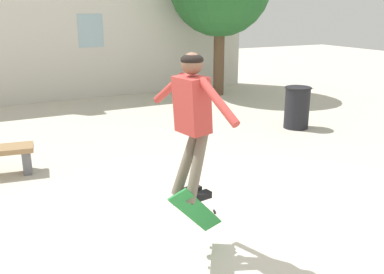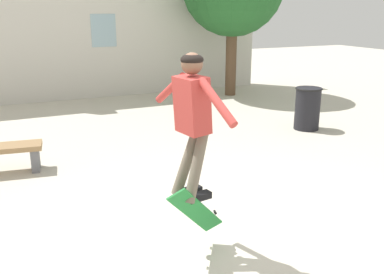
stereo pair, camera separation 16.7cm
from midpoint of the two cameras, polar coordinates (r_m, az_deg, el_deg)
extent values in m
plane|color=beige|center=(4.89, 6.34, -14.19)|extent=(40.00, 40.00, 0.00)
cube|color=beige|center=(12.68, -14.78, 13.18)|extent=(11.29, 0.40, 3.64)
cube|color=#99B7C6|center=(12.62, -11.33, 13.75)|extent=(0.70, 0.02, 0.90)
cylinder|color=brown|center=(12.83, 5.60, 10.16)|extent=(0.32, 0.32, 2.07)
cube|color=slate|center=(7.31, -19.54, -2.74)|extent=(0.17, 0.37, 0.37)
cylinder|color=black|center=(9.48, 15.63, 3.67)|extent=(0.53, 0.53, 0.90)
torus|color=black|center=(9.40, 15.83, 6.23)|extent=(0.57, 0.57, 0.04)
cube|color=#B23833|center=(4.15, 1.15, 4.30)|extent=(0.31, 0.38, 0.57)
sphere|color=brown|center=(4.08, 1.19, 9.75)|extent=(0.24, 0.24, 0.21)
ellipsoid|color=black|center=(4.07, 1.19, 10.27)|extent=(0.25, 0.25, 0.12)
cylinder|color=#6B6051|center=(4.38, 0.47, -3.12)|extent=(0.36, 0.16, 0.76)
cube|color=black|center=(4.53, 0.77, -7.21)|extent=(0.27, 0.14, 0.07)
cylinder|color=#6B6051|center=(4.25, 1.77, -3.77)|extent=(0.34, 0.23, 0.76)
cube|color=black|center=(4.40, 2.05, -7.96)|extent=(0.27, 0.14, 0.07)
cylinder|color=#B23833|center=(4.45, -1.80, 6.48)|extent=(0.17, 0.54, 0.39)
cylinder|color=#B23833|center=(3.82, 4.60, 4.70)|extent=(0.17, 0.54, 0.39)
cube|color=#237F38|center=(4.47, 1.63, -9.86)|extent=(0.72, 0.35, 0.72)
cylinder|color=black|center=(4.69, 4.14, -9.98)|extent=(0.05, 0.07, 0.07)
cylinder|color=black|center=(4.74, 1.74, -11.33)|extent=(0.05, 0.07, 0.07)
cylinder|color=black|center=(4.26, 1.13, -7.27)|extent=(0.05, 0.07, 0.07)
cylinder|color=black|center=(4.32, -1.45, -8.77)|extent=(0.05, 0.07, 0.07)
camera|label=1|loc=(0.08, -88.87, 0.34)|focal=40.00mm
camera|label=2|loc=(0.08, 91.13, -0.34)|focal=40.00mm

